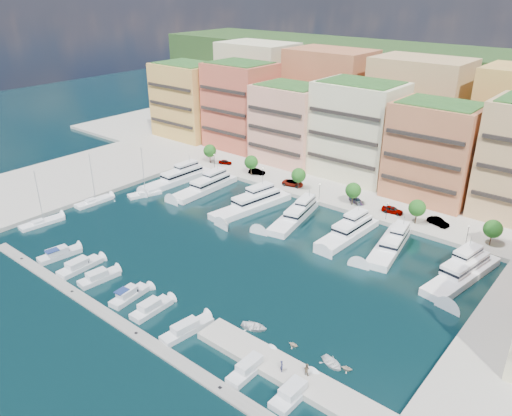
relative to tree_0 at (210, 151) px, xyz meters
The scene contains 55 objects.
ground 52.39m from the tree_0, 39.95° to the right, with size 400.00×400.00×0.00m, color black.
north_quay 49.34m from the tree_0, 35.47° to the left, with size 220.00×64.00×2.00m, color #9E998E.
west_quay 47.21m from the tree_0, 117.93° to the right, with size 34.00×76.00×2.00m, color #9E998E.
hillside 86.46m from the tree_0, 62.40° to the left, with size 240.00×40.00×58.00m, color black.
south_pontoon 73.65m from the tree_0, 59.77° to the right, with size 72.00×2.20×0.35m, color gray.
finger_pier 89.46m from the tree_0, 38.41° to the right, with size 32.00×5.00×2.00m, color #9E998E.
apartment_0 31.96m from the tree_0, 147.61° to the left, with size 22.00×16.50×24.80m.
apartment_1 21.20m from the tree_0, 102.21° to the left, with size 20.00×16.50×26.80m.
apartment_2 24.86m from the tree_0, 44.13° to the left, with size 20.00×15.50×22.80m.
apartment_3 43.22m from the tree_0, 25.95° to the left, with size 22.00×16.50×25.80m.
apartment_4 62.75m from the tree_0, 15.37° to the left, with size 20.00×15.50×23.80m.
backblock_0 44.63m from the tree_0, 110.32° to the left, with size 26.00×18.00×30.00m, color beige.
backblock_1 44.63m from the tree_0, 69.68° to the left, with size 26.00×18.00×30.00m, color #C27248.
backblock_2 61.58m from the tree_0, 41.99° to the left, with size 26.00×18.00×30.00m, color tan.
tree_0 is the anchor object (origin of this frame).
tree_1 16.00m from the tree_0, ahead, with size 3.80×3.80×5.65m.
tree_2 32.00m from the tree_0, ahead, with size 3.80×3.80×5.65m.
tree_3 48.00m from the tree_0, ahead, with size 3.80×3.80×5.65m.
tree_4 64.00m from the tree_0, ahead, with size 3.80×3.80×5.65m.
tree_5 80.00m from the tree_0, ahead, with size 3.80×3.80×5.65m.
lamppost_0 4.70m from the tree_0, 29.90° to the right, with size 0.30×0.30×4.20m.
lamppost_1 22.14m from the tree_0, ahead, with size 0.30×0.30×4.20m.
lamppost_2 40.08m from the tree_0, ahead, with size 0.30×0.30×4.20m.
lamppost_3 58.05m from the tree_0, ahead, with size 0.30×0.30×4.20m.
lamppost_4 76.04m from the tree_0, ahead, with size 0.30×0.30×4.20m.
yacht_0 15.19m from the tree_0, 81.21° to the right, with size 5.08×22.16×7.30m.
yacht_1 19.17m from the tree_0, 48.34° to the right, with size 5.49×20.89×7.30m.
yacht_2 33.08m from the tree_0, 26.90° to the right, with size 8.19×23.14×7.30m.
yacht_3 43.27m from the tree_0, 18.28° to the right, with size 8.24×20.18×7.30m.
yacht_4 56.43m from the tree_0, 13.42° to the right, with size 5.55×18.79×7.30m.
yacht_5 65.66m from the tree_0, 11.28° to the right, with size 7.56×18.68×7.30m.
yacht_6 80.89m from the tree_0, 10.06° to the right, with size 8.12×21.48×7.30m.
cruiser_1 60.08m from the tree_0, 75.82° to the right, with size 3.69×8.63×2.66m.
cruiser_2 62.23m from the tree_0, 69.35° to the right, with size 3.17×8.72×2.55m.
cruiser_3 64.68m from the tree_0, 64.14° to the right, with size 3.37×7.78×2.55m.
cruiser_4 69.11m from the tree_0, 57.38° to the right, with size 3.20×7.73×2.66m.
cruiser_5 72.44m from the tree_0, 53.43° to the right, with size 2.77×7.55×2.55m.
cruiser_6 77.89m from the tree_0, 48.33° to the right, with size 3.48×9.21×2.55m.
cruiser_8 87.21m from the tree_0, 41.83° to the right, with size 2.40×8.50×2.55m.
cruiser_9 92.89m from the tree_0, 38.75° to the right, with size 2.87×7.93×2.55m.
sailboat_1 38.60m from the tree_0, 94.54° to the right, with size 3.10×9.62×13.20m.
sailboat_2 27.54m from the tree_0, 84.18° to the right, with size 5.37×8.79×13.20m.
sailboat_0 52.91m from the tree_0, 92.06° to the right, with size 3.89×10.03×13.20m.
tender_3 90.23m from the tree_0, 33.24° to the right, with size 1.44×1.67×0.88m, color beige.
tender_2 88.67m from the tree_0, 34.26° to the right, with size 2.70×3.77×0.78m, color white.
tender_1 83.41m from the tree_0, 36.97° to the right, with size 1.38×1.60×0.84m, color beige.
tender_0 78.11m from the tree_0, 40.49° to the right, with size 3.05×4.26×0.88m, color silver.
car_0 5.62m from the tree_0, 24.71° to the left, with size 1.58×3.93×1.34m, color gray.
car_1 17.23m from the tree_0, ahead, with size 1.63×4.68×1.54m, color gray.
car_2 29.95m from the tree_0, ahead, with size 2.59×5.63×1.56m, color gray.
car_3 48.38m from the tree_0, ahead, with size 1.86×4.57×1.32m, color gray.
car_4 57.72m from the tree_0, ahead, with size 1.98×4.92×1.67m, color gray.
car_5 68.38m from the tree_0, ahead, with size 1.73×4.97×1.64m, color gray.
person_0 89.04m from the tree_0, 39.21° to the right, with size 0.65×0.43×1.80m, color #232547.
person_1 90.41m from the tree_0, 37.19° to the right, with size 0.91×0.71×1.86m, color brown.
Camera 1 is at (60.42, -66.36, 50.36)m, focal length 35.00 mm.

